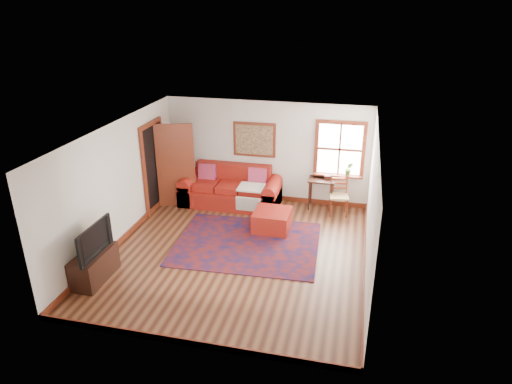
% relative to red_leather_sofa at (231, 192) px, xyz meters
% --- Properties ---
extents(ground, '(5.50, 5.50, 0.00)m').
position_rel_red_leather_sofa_xyz_m(ground, '(0.79, -2.28, -0.31)').
color(ground, '#3B1B0F').
rests_on(ground, ground).
extents(room_envelope, '(5.04, 5.54, 2.52)m').
position_rel_red_leather_sofa_xyz_m(room_envelope, '(0.79, -2.27, 1.34)').
color(room_envelope, silver).
rests_on(room_envelope, ground).
extents(window, '(1.18, 0.20, 1.38)m').
position_rel_red_leather_sofa_xyz_m(window, '(2.57, 0.42, 1.00)').
color(window, white).
rests_on(window, ground).
extents(doorway, '(0.89, 1.08, 2.14)m').
position_rel_red_leather_sofa_xyz_m(doorway, '(-1.42, -0.50, 0.76)').
color(doorway, black).
rests_on(doorway, ground).
extents(framed_artwork, '(1.05, 0.07, 0.85)m').
position_rel_red_leather_sofa_xyz_m(framed_artwork, '(0.49, 0.43, 1.24)').
color(framed_artwork, maroon).
rests_on(framed_artwork, ground).
extents(persian_rug, '(3.04, 2.49, 0.02)m').
position_rel_red_leather_sofa_xyz_m(persian_rug, '(0.88, -1.89, -0.30)').
color(persian_rug, '#60140D').
rests_on(persian_rug, ground).
extents(red_leather_sofa, '(2.42, 1.00, 0.95)m').
position_rel_red_leather_sofa_xyz_m(red_leather_sofa, '(0.00, 0.00, 0.00)').
color(red_leather_sofa, maroon).
rests_on(red_leather_sofa, ground).
extents(red_ottoman, '(0.78, 0.78, 0.44)m').
position_rel_red_leather_sofa_xyz_m(red_ottoman, '(1.26, -1.14, -0.09)').
color(red_ottoman, maroon).
rests_on(red_ottoman, ground).
extents(side_table, '(0.62, 0.47, 0.75)m').
position_rel_red_leather_sofa_xyz_m(side_table, '(2.18, 0.25, 0.31)').
color(side_table, black).
rests_on(side_table, ground).
extents(ladder_back_chair, '(0.49, 0.47, 0.92)m').
position_rel_red_leather_sofa_xyz_m(ladder_back_chair, '(2.61, 0.02, 0.18)').
color(ladder_back_chair, tan).
rests_on(ladder_back_chair, ground).
extents(media_cabinet, '(0.45, 0.99, 0.55)m').
position_rel_red_leather_sofa_xyz_m(media_cabinet, '(-1.48, -3.77, -0.04)').
color(media_cabinet, black).
rests_on(media_cabinet, ground).
extents(television, '(0.13, 1.02, 0.59)m').
position_rel_red_leather_sofa_xyz_m(television, '(-1.46, -3.81, 0.52)').
color(television, black).
rests_on(television, media_cabinet).
extents(candle_hurricane, '(0.12, 0.12, 0.18)m').
position_rel_red_leather_sofa_xyz_m(candle_hurricane, '(-1.43, -3.41, 0.32)').
color(candle_hurricane, silver).
rests_on(candle_hurricane, media_cabinet).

